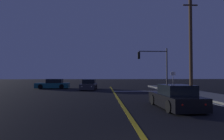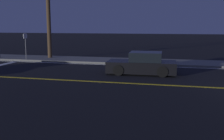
# 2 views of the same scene
# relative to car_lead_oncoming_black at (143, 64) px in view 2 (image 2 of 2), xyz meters

# --- Properties ---
(sidewalk_right) EXTENTS (3.20, 34.25, 0.15)m
(sidewalk_right) POSITION_rel_car_lead_oncoming_black_xyz_m (5.03, 2.74, -0.51)
(sidewalk_right) COLOR slate
(sidewalk_right) RESTS_ON ground
(lane_line_center) EXTENTS (0.20, 32.35, 0.01)m
(lane_line_center) POSITION_rel_car_lead_oncoming_black_xyz_m (-2.89, 2.74, -0.58)
(lane_line_center) COLOR gold
(lane_line_center) RESTS_ON ground
(lane_line_edge_right) EXTENTS (0.16, 32.35, 0.01)m
(lane_line_edge_right) POSITION_rel_car_lead_oncoming_black_xyz_m (3.18, 2.74, -0.58)
(lane_line_edge_right) COLOR white
(lane_line_edge_right) RESTS_ON ground
(car_lead_oncoming_black) EXTENTS (2.02, 4.21, 1.34)m
(car_lead_oncoming_black) POSITION_rel_car_lead_oncoming_black_xyz_m (0.00, 0.00, 0.00)
(car_lead_oncoming_black) COLOR black
(car_lead_oncoming_black) RESTS_ON ground
(street_sign_corner) EXTENTS (0.56, 0.06, 2.29)m
(street_sign_corner) POSITION_rel_car_lead_oncoming_black_xyz_m (3.93, 10.25, 0.96)
(street_sign_corner) COLOR slate
(street_sign_corner) RESTS_ON ground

